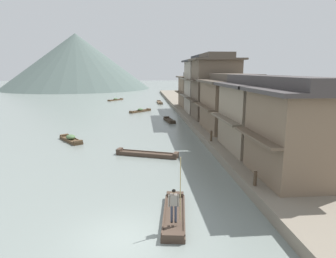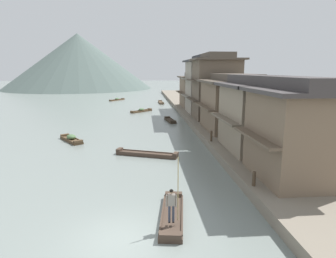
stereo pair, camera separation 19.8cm
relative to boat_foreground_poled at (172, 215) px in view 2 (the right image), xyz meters
name	(u,v)px [view 2 (the right image)]	position (x,y,z in m)	size (l,w,h in m)	color
ground_plane	(119,239)	(-2.50, -1.62, -0.14)	(400.00, 400.00, 0.00)	gray
riverbank_right	(244,117)	(13.55, 28.38, 0.20)	(18.00, 110.00, 0.68)	slate
boat_foreground_poled	(172,215)	(0.00, 0.00, 0.00)	(1.65, 4.62, 0.42)	#423328
boatman_person	(172,201)	(-0.14, -1.17, 1.29)	(0.57, 0.27, 3.04)	black
boat_moored_nearest	(170,120)	(2.40, 27.66, 0.01)	(1.45, 4.14, 0.43)	#33281E
boat_moored_second	(161,103)	(2.48, 51.02, 0.02)	(1.11, 4.78, 0.48)	brown
boat_moored_third	(71,139)	(-8.82, 16.68, 0.12)	(3.03, 3.81, 0.71)	brown
boat_moored_far	(117,100)	(-7.82, 58.33, 0.05)	(3.51, 4.39, 0.60)	brown
boat_midriver_drifting	(141,111)	(-1.77, 37.82, 0.07)	(3.86, 3.86, 0.64)	brown
boat_midriver_upstream	(147,154)	(-1.13, 10.79, 0.02)	(5.37, 2.71, 0.48)	#423328
house_waterfront_nearest	(294,130)	(7.61, 3.17, 3.55)	(5.22, 6.59, 6.14)	#75604C
house_waterfront_second	(253,114)	(7.65, 9.81, 3.54)	(5.30, 7.31, 6.14)	gray
house_waterfront_tall	(234,103)	(8.54, 18.06, 3.53)	(7.09, 8.35, 6.14)	#75604C
house_waterfront_narrow	(216,87)	(8.42, 25.66, 4.84)	(6.84, 6.19, 8.74)	brown
house_waterfront_far	(206,85)	(8.40, 32.16, 4.84)	(6.81, 7.17, 8.74)	gray
house_waterfront_end	(196,90)	(8.12, 39.30, 3.53)	(6.25, 8.01, 6.14)	#75604C
mooring_post_dock_near	(254,179)	(4.90, 2.06, 0.96)	(0.20, 0.20, 0.84)	#473828
mooring_post_dock_mid	(211,136)	(4.90, 12.79, 1.03)	(0.20, 0.20, 0.99)	#473828
hill_far_west	(79,61)	(-26.73, 107.00, 10.48)	(57.02, 57.02, 21.24)	#4C5B56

